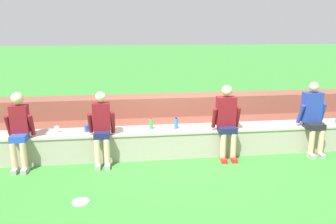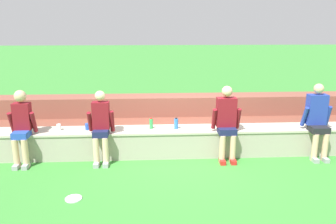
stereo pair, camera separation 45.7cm
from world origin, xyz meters
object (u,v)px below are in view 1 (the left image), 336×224
at_px(water_bottle_near_left, 176,123).
at_px(plastic_cup_middle, 87,128).
at_px(plastic_cup_left_end, 57,130).
at_px(frisbee, 81,202).
at_px(person_center, 227,120).
at_px(person_right_of_center, 313,116).
at_px(person_far_left, 19,128).
at_px(water_bottle_near_right, 151,124).
at_px(person_left_of_center, 102,127).

relative_size(water_bottle_near_left, plastic_cup_middle, 1.78).
height_order(plastic_cup_left_end, frisbee, plastic_cup_left_end).
xyz_separation_m(person_center, water_bottle_near_left, (-0.95, 0.29, -0.12)).
distance_m(person_right_of_center, plastic_cup_left_end, 5.08).
height_order(water_bottle_near_left, plastic_cup_left_end, water_bottle_near_left).
height_order(water_bottle_near_left, frisbee, water_bottle_near_left).
bearing_deg(frisbee, person_far_left, 130.07).
distance_m(water_bottle_near_right, plastic_cup_left_end, 1.82).
height_order(person_center, plastic_cup_left_end, person_center).
bearing_deg(water_bottle_near_left, water_bottle_near_right, 174.98).
height_order(person_left_of_center, plastic_cup_left_end, person_left_of_center).
bearing_deg(person_center, plastic_cup_middle, 173.19).
relative_size(person_right_of_center, plastic_cup_left_end, 11.77).
relative_size(person_center, person_right_of_center, 0.99).
bearing_deg(water_bottle_near_left, frisbee, -134.59).
bearing_deg(water_bottle_near_left, person_center, -16.94).
xyz_separation_m(person_center, frisbee, (-2.64, -1.43, -0.77)).
relative_size(person_right_of_center, plastic_cup_middle, 11.53).
bearing_deg(water_bottle_near_left, person_left_of_center, -168.20).
relative_size(person_center, plastic_cup_middle, 11.37).
bearing_deg(person_left_of_center, water_bottle_near_left, 11.80).
relative_size(person_center, water_bottle_near_left, 6.37).
distance_m(person_left_of_center, plastic_cup_left_end, 0.94).
xyz_separation_m(person_left_of_center, person_right_of_center, (4.19, 0.04, 0.05)).
bearing_deg(person_far_left, water_bottle_near_left, 5.61).
bearing_deg(water_bottle_near_left, person_far_left, -174.39).
relative_size(person_right_of_center, frisbee, 5.83).
height_order(person_far_left, person_right_of_center, person_right_of_center).
bearing_deg(plastic_cup_middle, person_right_of_center, -3.79).
relative_size(plastic_cup_middle, frisbee, 0.51).
height_order(water_bottle_near_right, frisbee, water_bottle_near_right).
relative_size(water_bottle_near_right, water_bottle_near_left, 0.98).
bearing_deg(plastic_cup_left_end, frisbee, -70.55).
distance_m(person_right_of_center, water_bottle_near_left, 2.77).
bearing_deg(water_bottle_near_right, plastic_cup_left_end, -179.69).
bearing_deg(person_right_of_center, person_center, -179.23).
xyz_separation_m(person_right_of_center, plastic_cup_left_end, (-5.07, 0.30, -0.17)).
xyz_separation_m(person_center, water_bottle_near_right, (-1.45, 0.33, -0.13)).
bearing_deg(water_bottle_near_right, person_center, -12.95).
bearing_deg(person_center, person_far_left, 179.95).
xyz_separation_m(person_center, person_right_of_center, (1.80, 0.02, 0.00)).
xyz_separation_m(water_bottle_near_right, plastic_cup_left_end, (-1.82, -0.01, -0.04)).
height_order(person_center, plastic_cup_middle, person_center).
bearing_deg(frisbee, water_bottle_near_left, 45.41).
xyz_separation_m(person_left_of_center, water_bottle_near_left, (1.44, 0.30, -0.08)).
relative_size(person_far_left, plastic_cup_middle, 11.03).
bearing_deg(frisbee, plastic_cup_left_end, 109.45).
distance_m(person_far_left, frisbee, 2.02).
bearing_deg(person_far_left, water_bottle_near_right, 7.78).
distance_m(person_left_of_center, person_center, 2.39).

